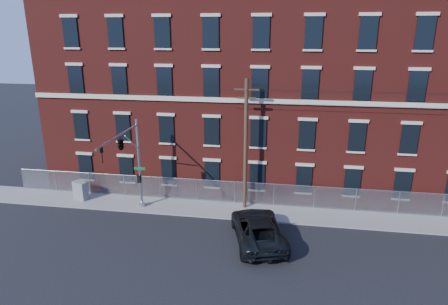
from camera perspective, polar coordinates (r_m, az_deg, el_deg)
name	(u,v)px	position (r m, az deg, el deg)	size (l,w,h in m)	color
ground	(205,243)	(26.42, -2.77, -13.04)	(140.00, 140.00, 0.00)	black
sidewalk	(379,221)	(31.18, 21.73, -9.21)	(65.00, 3.00, 0.12)	gray
mill_building	(368,92)	(37.25, 20.32, 8.30)	(55.30, 14.32, 16.30)	maroon
chain_link_fence	(377,201)	(31.92, 21.45, -6.57)	(59.06, 0.06, 1.85)	#A5A8AD
traffic_signal_mast	(126,151)	(27.89, -14.17, 0.23)	(0.90, 6.75, 7.00)	#9EA0A5
utility_pole_near	(246,143)	(29.13, 3.18, 1.37)	(1.80, 0.28, 10.00)	#422D21
pickup_truck	(258,228)	(26.31, 4.98, -10.98)	(2.99, 6.49, 1.80)	black
utility_cabinet	(81,190)	(34.12, -20.20, -5.21)	(1.20, 0.60, 1.50)	slate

